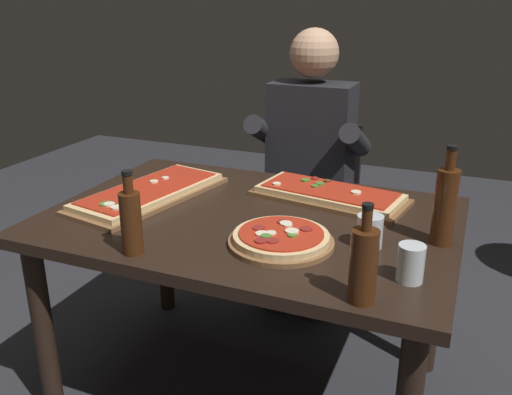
{
  "coord_description": "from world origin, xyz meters",
  "views": [
    {
      "loc": [
        0.69,
        -1.63,
        1.46
      ],
      "look_at": [
        0.0,
        0.05,
        0.79
      ],
      "focal_mm": 38.45,
      "sensor_mm": 36.0,
      "label": 1
    }
  ],
  "objects_px": {
    "vinegar_bottle_green": "(445,205)",
    "tumbler_far_side": "(410,265)",
    "wine_bottle_dark": "(364,264)",
    "diner_chair": "(313,202)",
    "pizza_rectangular_left": "(149,193)",
    "tumbler_near_camera": "(370,231)",
    "pizza_rectangular_front": "(329,194)",
    "dining_table": "(251,240)",
    "pizza_round_far": "(281,239)",
    "oil_bottle_amber": "(131,221)",
    "seated_diner": "(308,159)"
  },
  "relations": [
    {
      "from": "wine_bottle_dark",
      "to": "dining_table",
      "type": "bearing_deg",
      "value": 138.98
    },
    {
      "from": "dining_table",
      "to": "seated_diner",
      "type": "height_order",
      "value": "seated_diner"
    },
    {
      "from": "vinegar_bottle_green",
      "to": "diner_chair",
      "type": "xyz_separation_m",
      "value": [
        -0.65,
        0.84,
        -0.38
      ]
    },
    {
      "from": "tumbler_near_camera",
      "to": "diner_chair",
      "type": "relative_size",
      "value": 0.12
    },
    {
      "from": "seated_diner",
      "to": "tumbler_far_side",
      "type": "bearing_deg",
      "value": -59.12
    },
    {
      "from": "pizza_rectangular_front",
      "to": "diner_chair",
      "type": "relative_size",
      "value": 0.69
    },
    {
      "from": "pizza_rectangular_front",
      "to": "tumbler_far_side",
      "type": "xyz_separation_m",
      "value": [
        0.36,
        -0.53,
        0.03
      ]
    },
    {
      "from": "tumbler_far_side",
      "to": "seated_diner",
      "type": "bearing_deg",
      "value": 120.88
    },
    {
      "from": "vinegar_bottle_green",
      "to": "pizza_rectangular_front",
      "type": "bearing_deg",
      "value": 149.8
    },
    {
      "from": "oil_bottle_amber",
      "to": "wine_bottle_dark",
      "type": "bearing_deg",
      "value": -1.08
    },
    {
      "from": "oil_bottle_amber",
      "to": "tumbler_far_side",
      "type": "height_order",
      "value": "oil_bottle_amber"
    },
    {
      "from": "diner_chair",
      "to": "tumbler_near_camera",
      "type": "bearing_deg",
      "value": -64.42
    },
    {
      "from": "pizza_rectangular_left",
      "to": "pizza_round_far",
      "type": "relative_size",
      "value": 2.06
    },
    {
      "from": "pizza_round_far",
      "to": "diner_chair",
      "type": "relative_size",
      "value": 0.38
    },
    {
      "from": "pizza_round_far",
      "to": "tumbler_near_camera",
      "type": "distance_m",
      "value": 0.27
    },
    {
      "from": "pizza_rectangular_left",
      "to": "wine_bottle_dark",
      "type": "relative_size",
      "value": 2.58
    },
    {
      "from": "diner_chair",
      "to": "seated_diner",
      "type": "distance_m",
      "value": 0.28
    },
    {
      "from": "pizza_rectangular_left",
      "to": "tumbler_near_camera",
      "type": "relative_size",
      "value": 6.69
    },
    {
      "from": "dining_table",
      "to": "vinegar_bottle_green",
      "type": "height_order",
      "value": "vinegar_bottle_green"
    },
    {
      "from": "dining_table",
      "to": "tumbler_far_side",
      "type": "xyz_separation_m",
      "value": [
        0.58,
        -0.26,
        0.14
      ]
    },
    {
      "from": "vinegar_bottle_green",
      "to": "seated_diner",
      "type": "height_order",
      "value": "seated_diner"
    },
    {
      "from": "tumbler_near_camera",
      "to": "pizza_rectangular_front",
      "type": "bearing_deg",
      "value": 121.99
    },
    {
      "from": "oil_bottle_amber",
      "to": "pizza_round_far",
      "type": "bearing_deg",
      "value": 29.64
    },
    {
      "from": "dining_table",
      "to": "pizza_rectangular_left",
      "type": "bearing_deg",
      "value": 177.32
    },
    {
      "from": "vinegar_bottle_green",
      "to": "tumbler_near_camera",
      "type": "relative_size",
      "value": 3.1
    },
    {
      "from": "dining_table",
      "to": "pizza_rectangular_front",
      "type": "height_order",
      "value": "pizza_rectangular_front"
    },
    {
      "from": "oil_bottle_amber",
      "to": "diner_chair",
      "type": "relative_size",
      "value": 0.29
    },
    {
      "from": "dining_table",
      "to": "tumbler_far_side",
      "type": "bearing_deg",
      "value": -24.61
    },
    {
      "from": "pizza_rectangular_left",
      "to": "vinegar_bottle_green",
      "type": "relative_size",
      "value": 2.16
    },
    {
      "from": "pizza_rectangular_left",
      "to": "oil_bottle_amber",
      "type": "bearing_deg",
      "value": -62.7
    },
    {
      "from": "pizza_round_far",
      "to": "pizza_rectangular_front",
      "type": "bearing_deg",
      "value": 85.95
    },
    {
      "from": "oil_bottle_amber",
      "to": "seated_diner",
      "type": "distance_m",
      "value": 1.16
    },
    {
      "from": "pizza_round_far",
      "to": "wine_bottle_dark",
      "type": "distance_m",
      "value": 0.39
    },
    {
      "from": "tumbler_far_side",
      "to": "diner_chair",
      "type": "xyz_separation_m",
      "value": [
        -0.6,
        1.12,
        -0.3
      ]
    },
    {
      "from": "dining_table",
      "to": "tumbler_near_camera",
      "type": "distance_m",
      "value": 0.46
    },
    {
      "from": "pizza_rectangular_left",
      "to": "pizza_round_far",
      "type": "height_order",
      "value": "pizza_round_far"
    },
    {
      "from": "tumbler_far_side",
      "to": "diner_chair",
      "type": "height_order",
      "value": "diner_chair"
    },
    {
      "from": "pizza_rectangular_front",
      "to": "pizza_rectangular_left",
      "type": "distance_m",
      "value": 0.68
    },
    {
      "from": "wine_bottle_dark",
      "to": "vinegar_bottle_green",
      "type": "distance_m",
      "value": 0.46
    },
    {
      "from": "wine_bottle_dark",
      "to": "tumbler_near_camera",
      "type": "bearing_deg",
      "value": 98.25
    },
    {
      "from": "oil_bottle_amber",
      "to": "pizza_rectangular_left",
      "type": "bearing_deg",
      "value": 117.3
    },
    {
      "from": "vinegar_bottle_green",
      "to": "tumbler_far_side",
      "type": "bearing_deg",
      "value": -101.46
    },
    {
      "from": "pizza_rectangular_left",
      "to": "diner_chair",
      "type": "distance_m",
      "value": 0.97
    },
    {
      "from": "pizza_rectangular_front",
      "to": "oil_bottle_amber",
      "type": "relative_size",
      "value": 2.36
    },
    {
      "from": "wine_bottle_dark",
      "to": "vinegar_bottle_green",
      "type": "bearing_deg",
      "value": 70.38
    },
    {
      "from": "vinegar_bottle_green",
      "to": "tumbler_far_side",
      "type": "distance_m",
      "value": 0.3
    },
    {
      "from": "wine_bottle_dark",
      "to": "oil_bottle_amber",
      "type": "relative_size",
      "value": 1.02
    },
    {
      "from": "wine_bottle_dark",
      "to": "diner_chair",
      "type": "height_order",
      "value": "wine_bottle_dark"
    },
    {
      "from": "pizza_round_far",
      "to": "seated_diner",
      "type": "height_order",
      "value": "seated_diner"
    },
    {
      "from": "pizza_rectangular_left",
      "to": "oil_bottle_amber",
      "type": "relative_size",
      "value": 2.63
    }
  ]
}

